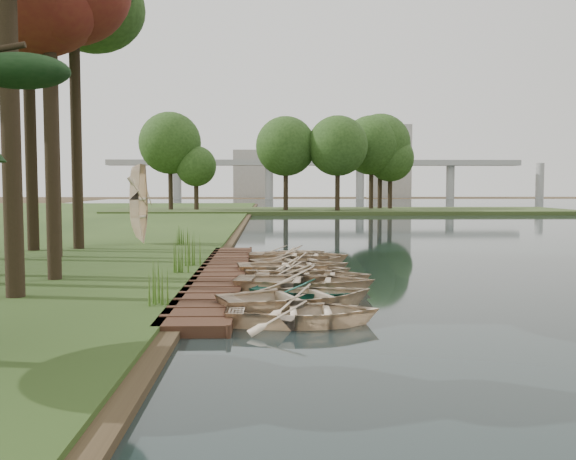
{
  "coord_description": "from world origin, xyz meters",
  "views": [
    {
      "loc": [
        -0.04,
        -20.57,
        3.08
      ],
      "look_at": [
        0.64,
        1.93,
        1.51
      ],
      "focal_mm": 40.0,
      "sensor_mm": 36.0,
      "label": 1
    }
  ],
  "objects_px": {
    "rowboat_1": "(300,294)",
    "stored_rowboat": "(142,235)",
    "rowboat_0": "(303,309)",
    "boardwalk": "(221,276)",
    "rowboat_2": "(309,289)"
  },
  "relations": [
    {
      "from": "rowboat_0",
      "to": "stored_rowboat",
      "type": "distance_m",
      "value": 18.2
    },
    {
      "from": "rowboat_2",
      "to": "stored_rowboat",
      "type": "bearing_deg",
      "value": 48.79
    },
    {
      "from": "boardwalk",
      "to": "stored_rowboat",
      "type": "distance_m",
      "value": 11.06
    },
    {
      "from": "rowboat_1",
      "to": "stored_rowboat",
      "type": "xyz_separation_m",
      "value": [
        -6.8,
        15.32,
        0.23
      ]
    },
    {
      "from": "rowboat_1",
      "to": "rowboat_2",
      "type": "relative_size",
      "value": 1.28
    },
    {
      "from": "stored_rowboat",
      "to": "boardwalk",
      "type": "bearing_deg",
      "value": -152.35
    },
    {
      "from": "rowboat_1",
      "to": "stored_rowboat",
      "type": "relative_size",
      "value": 1.04
    },
    {
      "from": "boardwalk",
      "to": "rowboat_0",
      "type": "height_order",
      "value": "rowboat_0"
    },
    {
      "from": "boardwalk",
      "to": "stored_rowboat",
      "type": "height_order",
      "value": "stored_rowboat"
    },
    {
      "from": "rowboat_0",
      "to": "stored_rowboat",
      "type": "relative_size",
      "value": 0.89
    },
    {
      "from": "boardwalk",
      "to": "rowboat_0",
      "type": "bearing_deg",
      "value": -71.28
    },
    {
      "from": "stored_rowboat",
      "to": "rowboat_1",
      "type": "bearing_deg",
      "value": -152.43
    },
    {
      "from": "rowboat_1",
      "to": "stored_rowboat",
      "type": "height_order",
      "value": "stored_rowboat"
    },
    {
      "from": "boardwalk",
      "to": "rowboat_2",
      "type": "distance_m",
      "value": 4.76
    },
    {
      "from": "rowboat_0",
      "to": "stored_rowboat",
      "type": "bearing_deg",
      "value": 22.41
    }
  ]
}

